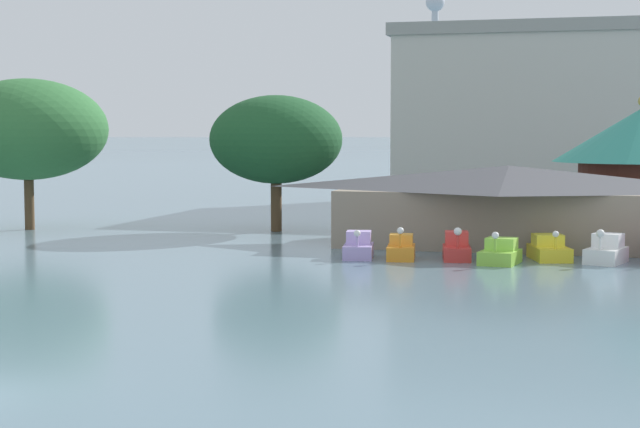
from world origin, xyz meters
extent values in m
cube|color=#B299D8|center=(3.15, 29.00, 0.35)|extent=(1.83, 2.71, 0.69)
cube|color=#C8ADF0|center=(3.09, 29.31, 1.02)|extent=(1.39, 1.31, 0.66)
cylinder|color=#B299D8|center=(3.31, 28.01, 0.94)|extent=(0.14, 0.14, 0.49)
sphere|color=white|center=(3.31, 28.01, 1.36)|extent=(0.34, 0.34, 0.34)
cube|color=orange|center=(5.32, 29.05, 0.35)|extent=(1.68, 2.58, 0.70)
cube|color=gold|center=(5.28, 29.35, 0.97)|extent=(1.29, 1.24, 0.55)
cylinder|color=orange|center=(5.46, 28.10, 1.03)|extent=(0.14, 0.14, 0.68)
sphere|color=white|center=(5.46, 28.10, 1.54)|extent=(0.34, 0.34, 0.34)
cube|color=red|center=(8.03, 29.58, 0.34)|extent=(1.75, 2.69, 0.69)
cube|color=#E8423C|center=(7.98, 29.89, 1.04)|extent=(1.31, 1.31, 0.72)
cylinder|color=red|center=(8.21, 28.60, 1.01)|extent=(0.14, 0.14, 0.64)
sphere|color=white|center=(8.21, 28.60, 1.52)|extent=(0.39, 0.39, 0.39)
cube|color=#8CCC3F|center=(10.25, 28.56, 0.33)|extent=(2.00, 2.59, 0.66)
cube|color=#A0E24F|center=(10.30, 28.85, 0.95)|extent=(1.56, 1.27, 0.58)
cylinder|color=#8CCC3F|center=(10.11, 27.62, 0.98)|extent=(0.14, 0.14, 0.64)
sphere|color=white|center=(10.11, 27.62, 1.48)|extent=(0.34, 0.34, 0.34)
cube|color=yellow|center=(12.49, 30.81, 0.34)|extent=(2.42, 3.30, 0.68)
cube|color=yellow|center=(12.39, 31.16, 0.97)|extent=(1.72, 1.67, 0.57)
cylinder|color=yellow|center=(12.82, 29.68, 0.97)|extent=(0.14, 0.14, 0.57)
sphere|color=white|center=(12.82, 29.68, 1.41)|extent=(0.32, 0.32, 0.32)
cube|color=white|center=(15.20, 30.19, 0.37)|extent=(2.20, 2.84, 0.74)
cube|color=white|center=(15.29, 30.49, 1.09)|extent=(1.59, 1.45, 0.69)
cylinder|color=white|center=(14.92, 29.23, 1.04)|extent=(0.14, 0.14, 0.59)
sphere|color=white|center=(14.92, 29.23, 1.54)|extent=(0.40, 0.40, 0.40)
cube|color=gray|center=(9.96, 36.61, 1.57)|extent=(18.42, 7.74, 3.14)
pyramid|color=#4C4C51|center=(9.96, 36.61, 3.82)|extent=(19.90, 8.90, 1.35)
cylinder|color=brown|center=(-20.92, 38.15, 1.62)|extent=(0.62, 0.62, 3.23)
ellipsoid|color=#337038|center=(-20.92, 38.15, 6.50)|extent=(10.31, 10.31, 6.54)
cylinder|color=brown|center=(-5.10, 41.34, 1.53)|extent=(0.70, 0.70, 3.05)
ellipsoid|color=#1E5128|center=(-5.10, 41.34, 5.86)|extent=(8.47, 8.47, 5.62)
cone|color=#B7BCC6|center=(-51.14, 401.91, 52.30)|extent=(5.56, 5.56, 104.60)
sphere|color=#B7BCC6|center=(-51.14, 401.91, 58.64)|extent=(7.74, 7.74, 7.74)
camera|label=1|loc=(14.80, -21.55, 6.43)|focal=58.06mm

